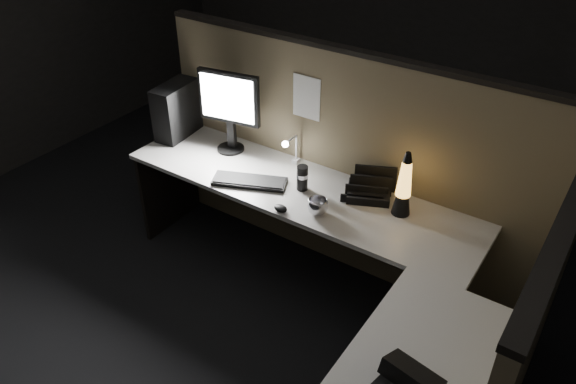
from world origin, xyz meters
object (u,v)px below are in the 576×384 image
Objects in this scene: pc_tower at (177,110)px; keyboard at (250,181)px; monitor at (229,104)px; lava_lamp at (404,189)px.

pc_tower is 0.83× the size of keyboard.
monitor is at bearing 119.54° from keyboard.
monitor is 1.27m from lava_lamp.
monitor is at bearing 178.01° from lava_lamp.
pc_tower is 0.47m from monitor.
monitor is 0.55m from keyboard.
pc_tower is 1.70m from lava_lamp.
pc_tower is at bearing -180.00° from lava_lamp.
pc_tower is at bearing 140.96° from keyboard.
lava_lamp is at bearing -8.73° from keyboard.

